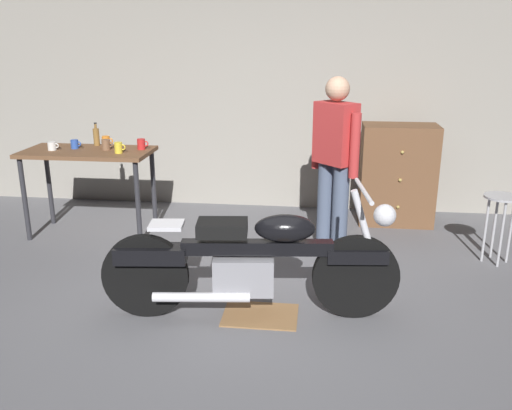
# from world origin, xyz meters

# --- Properties ---
(ground_plane) EXTENTS (12.00, 12.00, 0.00)m
(ground_plane) POSITION_xyz_m (0.00, 0.00, 0.00)
(ground_plane) COLOR slate
(back_wall) EXTENTS (8.00, 0.12, 3.10)m
(back_wall) POSITION_xyz_m (0.00, 2.80, 1.55)
(back_wall) COLOR gray
(back_wall) RESTS_ON ground_plane
(workbench) EXTENTS (1.30, 0.64, 0.90)m
(workbench) POSITION_xyz_m (-1.81, 1.55, 0.79)
(workbench) COLOR brown
(workbench) RESTS_ON ground_plane
(motorcycle) EXTENTS (2.18, 0.63, 1.00)m
(motorcycle) POSITION_xyz_m (0.08, -0.01, 0.45)
(motorcycle) COLOR black
(motorcycle) RESTS_ON ground_plane
(person_standing) EXTENTS (0.43, 0.43, 1.67)m
(person_standing) POSITION_xyz_m (0.67, 1.35, 0.93)
(person_standing) COLOR slate
(person_standing) RESTS_ON ground_plane
(shop_stool) EXTENTS (0.32, 0.32, 0.64)m
(shop_stool) POSITION_xyz_m (2.18, 1.27, 0.50)
(shop_stool) COLOR #B2B2B7
(shop_stool) RESTS_ON ground_plane
(wooden_dresser) EXTENTS (0.80, 0.47, 1.10)m
(wooden_dresser) POSITION_xyz_m (1.39, 2.30, 0.55)
(wooden_dresser) COLOR brown
(wooden_dresser) RESTS_ON ground_plane
(drip_tray) EXTENTS (0.56, 0.40, 0.01)m
(drip_tray) POSITION_xyz_m (0.14, -0.01, 0.01)
(drip_tray) COLOR olive
(drip_tray) RESTS_ON ground_plane
(mug_white_ceramic) EXTENTS (0.12, 0.08, 0.09)m
(mug_white_ceramic) POSITION_xyz_m (-2.16, 1.51, 0.94)
(mug_white_ceramic) COLOR white
(mug_white_ceramic) RESTS_ON workbench
(mug_orange_travel) EXTENTS (0.12, 0.08, 0.11)m
(mug_orange_travel) POSITION_xyz_m (-1.68, 1.75, 0.96)
(mug_orange_travel) COLOR orange
(mug_orange_travel) RESTS_ON workbench
(mug_red_diner) EXTENTS (0.12, 0.08, 0.11)m
(mug_red_diner) POSITION_xyz_m (-1.27, 1.66, 0.95)
(mug_red_diner) COLOR red
(mug_red_diner) RESTS_ON workbench
(mug_blue_enamel) EXTENTS (0.11, 0.08, 0.09)m
(mug_blue_enamel) POSITION_xyz_m (-1.96, 1.61, 0.95)
(mug_blue_enamel) COLOR #2D51AD
(mug_blue_enamel) RESTS_ON workbench
(mug_yellow_tall) EXTENTS (0.11, 0.08, 0.11)m
(mug_yellow_tall) POSITION_xyz_m (-1.44, 1.45, 0.95)
(mug_yellow_tall) COLOR yellow
(mug_yellow_tall) RESTS_ON workbench
(mug_brown_stoneware) EXTENTS (0.12, 0.08, 0.11)m
(mug_brown_stoneware) POSITION_xyz_m (-1.62, 1.59, 0.95)
(mug_brown_stoneware) COLOR brown
(mug_brown_stoneware) RESTS_ON workbench
(bottle) EXTENTS (0.06, 0.06, 0.24)m
(bottle) POSITION_xyz_m (-1.81, 1.80, 1.00)
(bottle) COLOR olive
(bottle) RESTS_ON workbench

